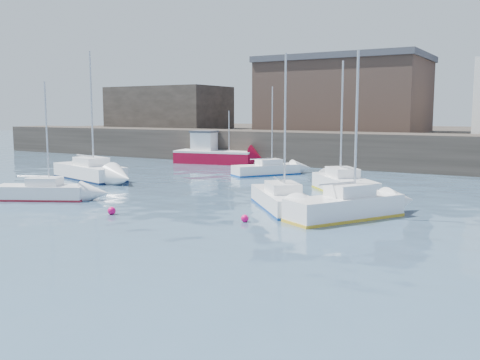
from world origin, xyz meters
The scene contains 15 objects.
water centered at (0.00, 0.00, 0.00)m, with size 220.00×220.00×0.00m, color #2D4760.
quay_wall centered at (0.00, 35.00, 1.50)m, with size 90.00×5.00×3.00m, color #28231E.
land_strip centered at (0.00, 53.00, 1.40)m, with size 90.00×32.00×2.80m, color #28231E.
warehouse centered at (-6.00, 43.00, 6.62)m, with size 16.40×10.40×7.60m.
bldg_west centered at (-28.00, 42.00, 5.30)m, with size 14.00×8.00×5.00m.
fishing_boat centered at (-14.52, 31.45, 0.95)m, with size 7.81×4.18×4.91m.
sailboat_a centered at (-11.04, 9.13, 0.45)m, with size 5.12×3.68×6.43m.
sailboat_b centered at (1.59, 13.37, 0.49)m, with size 5.28×5.67×7.57m.
sailboat_c centered at (5.18, 12.62, 0.57)m, with size 4.38×5.87×7.51m.
sailboat_e centered at (-15.47, 16.91, 0.58)m, with size 7.31×4.09×8.96m.
sailboat_f centered at (2.52, 19.81, 0.55)m, with size 5.45×5.72×7.79m.
sailboat_h centered at (-5.85, 25.82, 0.44)m, with size 4.31×5.25×6.71m.
buoy_near centered at (-4.66, 7.97, 0.00)m, with size 0.38×0.38×0.38m, color #D7065A.
buoy_mid centered at (1.63, 9.68, 0.00)m, with size 0.34×0.34×0.34m, color #D7065A.
buoy_far centered at (-2.06, 18.49, 0.00)m, with size 0.39×0.39×0.39m, color #D7065A.
Camera 1 is at (13.22, -10.29, 4.82)m, focal length 40.00 mm.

